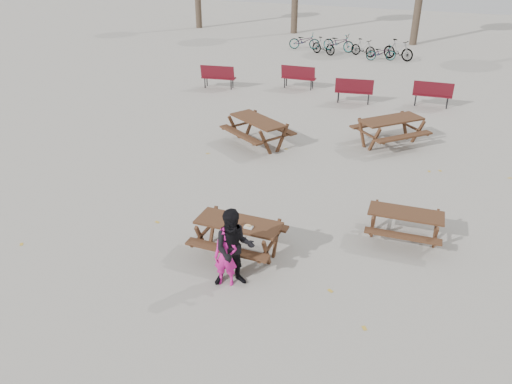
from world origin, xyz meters
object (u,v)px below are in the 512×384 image
at_px(adult, 234,248).
at_px(picnic_table_far, 390,132).
at_px(main_picnic_table, 239,230).
at_px(child, 226,257).
at_px(picnic_table_east, 404,226).
at_px(food_tray, 248,227).
at_px(picnic_table_north, 258,132).
at_px(soda_bottle, 235,224).

height_order(adult, picnic_table_far, adult).
distance_m(main_picnic_table, child, 1.07).
xyz_separation_m(child, picnic_table_east, (3.03, 2.93, -0.27)).
distance_m(food_tray, picnic_table_far, 7.85).
bearing_deg(picnic_table_north, picnic_table_east, -6.58).
bearing_deg(food_tray, picnic_table_east, 34.36).
relative_size(main_picnic_table, food_tray, 10.00).
relative_size(food_tray, picnic_table_far, 0.09).
bearing_deg(food_tray, child, -95.99).
xyz_separation_m(main_picnic_table, picnic_table_north, (-1.89, 5.89, -0.15)).
height_order(food_tray, picnic_table_far, picnic_table_far).
bearing_deg(picnic_table_north, picnic_table_far, 53.55).
height_order(child, adult, adult).
bearing_deg(child, food_tray, 70.12).
distance_m(food_tray, soda_bottle, 0.28).
bearing_deg(adult, food_tray, 67.14).
relative_size(child, adult, 0.76).
bearing_deg(food_tray, main_picnic_table, 154.19).
bearing_deg(picnic_table_far, food_tray, -149.08).
height_order(picnic_table_north, picnic_table_far, picnic_table_far).
xyz_separation_m(adult, picnic_table_north, (-2.24, 6.89, -0.39)).
bearing_deg(food_tray, picnic_table_far, 76.83).
distance_m(main_picnic_table, food_tray, 0.38).
height_order(main_picnic_table, picnic_table_north, picnic_table_north).
bearing_deg(food_tray, picnic_table_north, 109.89).
distance_m(adult, picnic_table_north, 7.25).
xyz_separation_m(food_tray, child, (-0.10, -0.92, -0.17)).
xyz_separation_m(child, picnic_table_north, (-2.09, 6.95, -0.19)).
height_order(child, picnic_table_east, child).
bearing_deg(picnic_table_north, main_picnic_table, -40.59).
bearing_deg(child, main_picnic_table, 86.37).
bearing_deg(picnic_table_east, adult, -138.06).
height_order(main_picnic_table, food_tray, food_tray).
height_order(picnic_table_east, picnic_table_far, picnic_table_far).
relative_size(food_tray, picnic_table_east, 0.11).
relative_size(adult, picnic_table_far, 0.80).
xyz_separation_m(main_picnic_table, soda_bottle, (0.02, -0.22, 0.26)).
relative_size(soda_bottle, picnic_table_far, 0.08).
bearing_deg(main_picnic_table, picnic_table_far, 74.53).
bearing_deg(soda_bottle, food_tray, 16.36).
height_order(soda_bottle, picnic_table_north, soda_bottle).
distance_m(food_tray, child, 0.94).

